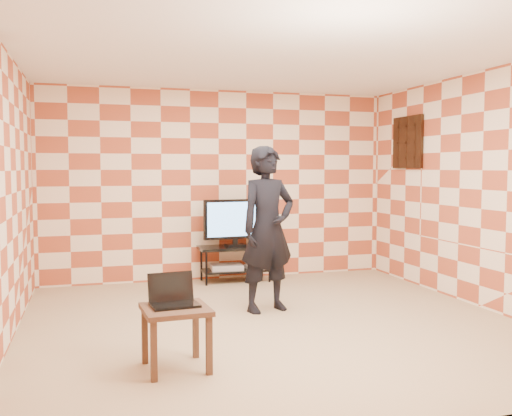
{
  "coord_description": "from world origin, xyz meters",
  "views": [
    {
      "loc": [
        -1.78,
        -5.49,
        1.6
      ],
      "look_at": [
        0.0,
        0.6,
        1.15
      ],
      "focal_mm": 40.0,
      "sensor_mm": 36.0,
      "label": 1
    }
  ],
  "objects_px": {
    "tv_stand": "(235,256)",
    "side_table": "(176,318)",
    "tv": "(235,220)",
    "person": "(268,229)"
  },
  "relations": [
    {
      "from": "tv_stand",
      "to": "side_table",
      "type": "relative_size",
      "value": 1.88
    },
    {
      "from": "tv",
      "to": "side_table",
      "type": "height_order",
      "value": "tv"
    },
    {
      "from": "person",
      "to": "side_table",
      "type": "bearing_deg",
      "value": -144.25
    },
    {
      "from": "tv_stand",
      "to": "side_table",
      "type": "distance_m",
      "value": 3.52
    },
    {
      "from": "tv_stand",
      "to": "tv",
      "type": "distance_m",
      "value": 0.5
    },
    {
      "from": "tv",
      "to": "person",
      "type": "distance_m",
      "value": 1.69
    },
    {
      "from": "tv_stand",
      "to": "tv",
      "type": "relative_size",
      "value": 1.12
    },
    {
      "from": "tv_stand",
      "to": "person",
      "type": "distance_m",
      "value": 1.78
    },
    {
      "from": "tv_stand",
      "to": "person",
      "type": "height_order",
      "value": "person"
    },
    {
      "from": "tv",
      "to": "side_table",
      "type": "relative_size",
      "value": 1.68
    }
  ]
}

